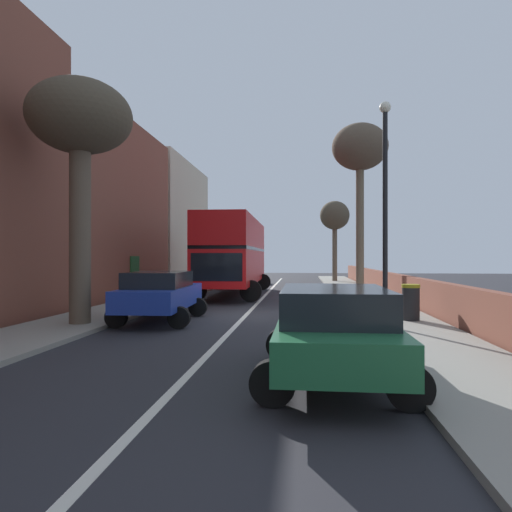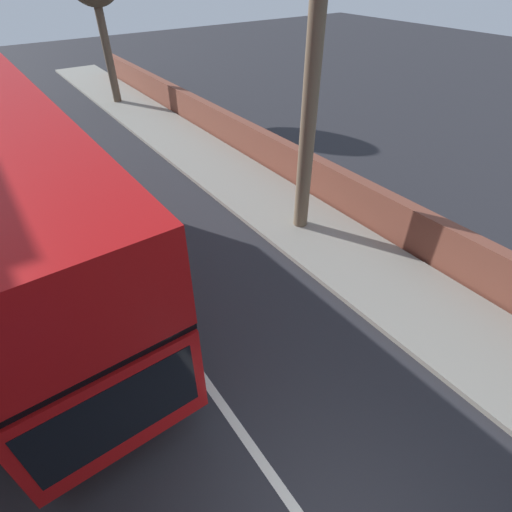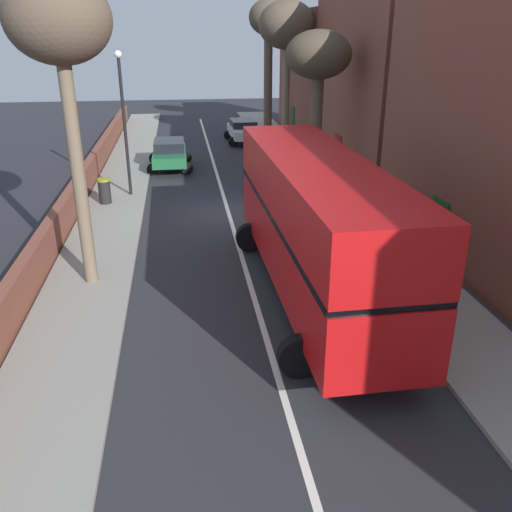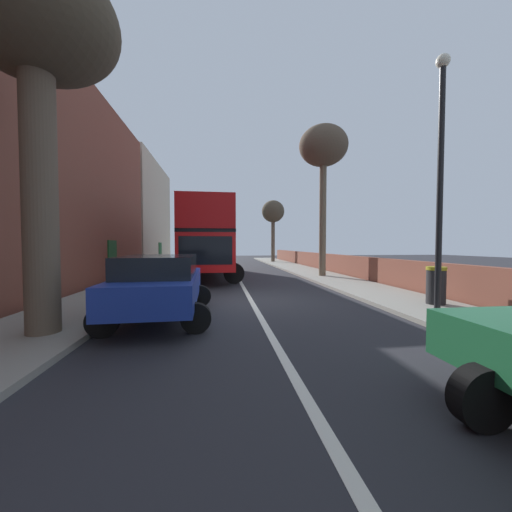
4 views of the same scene
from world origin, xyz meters
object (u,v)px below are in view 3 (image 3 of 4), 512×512
double_decker_bus (315,220)px  street_tree_left_2 (318,62)px  parked_car_blue_left_1 (277,177)px  street_tree_left_0 (268,25)px  street_tree_right_3 (59,28)px  parked_car_white_left_0 (243,130)px  parked_car_green_right_3 (170,153)px  litter_bin_right (105,191)px  street_tree_left_4 (287,28)px  lamppost_right (124,114)px

double_decker_bus → street_tree_left_2: size_ratio=1.55×
parked_car_blue_left_1 → street_tree_left_0: size_ratio=0.48×
street_tree_right_3 → parked_car_white_left_0: bearing=-108.4°
parked_car_green_right_3 → litter_bin_right: parked_car_green_right_3 is taller
parked_car_white_left_0 → street_tree_left_0: bearing=-118.5°
street_tree_left_4 → parked_car_white_left_0: bearing=-44.9°
street_tree_left_4 → lamppost_right: bearing=47.3°
double_decker_bus → street_tree_left_4: street_tree_left_4 is taller
parked_car_blue_left_1 → street_tree_left_0: street_tree_left_0 is taller
double_decker_bus → lamppost_right: (6.00, -11.21, 1.45)m
double_decker_bus → parked_car_white_left_0: double_decker_bus is taller
parked_car_green_right_3 → street_tree_left_4: (-7.45, -4.63, 6.47)m
street_tree_left_0 → street_tree_right_3: 28.17m
parked_car_green_right_3 → street_tree_left_2: 9.99m
parked_car_blue_left_1 → street_tree_left_2: 5.50m
litter_bin_right → street_tree_left_4: bearing=-132.2°
parked_car_blue_left_1 → parked_car_green_right_3: bearing=-51.7°
street_tree_left_4 → litter_bin_right: bearing=47.8°
street_tree_right_3 → lamppost_right: (-0.49, -9.48, -3.43)m
parked_car_white_left_0 → lamppost_right: bearing=61.4°
street_tree_left_0 → street_tree_left_4: size_ratio=1.05×
parked_car_green_right_3 → street_tree_left_2: size_ratio=0.62×
street_tree_left_0 → street_tree_left_2: 16.74m
parked_car_white_left_0 → street_tree_left_0: size_ratio=0.47×
street_tree_left_4 → lamppost_right: size_ratio=1.40×
double_decker_bus → street_tree_left_0: size_ratio=1.20×
parked_car_white_left_0 → parked_car_blue_left_1: parked_car_blue_left_1 is taller
parked_car_white_left_0 → parked_car_green_right_3: (5.00, 7.07, 0.01)m
parked_car_green_right_3 → street_tree_right_3: bearing=81.2°
parked_car_green_right_3 → lamppost_right: bearing=71.5°
double_decker_bus → street_tree_left_4: (-3.25, -21.24, 5.02)m
double_decker_bus → parked_car_blue_left_1: 10.41m
street_tree_left_0 → parked_car_white_left_0: bearing=61.5°
double_decker_bus → parked_car_green_right_3: 17.19m
parked_car_blue_left_1 → street_tree_left_4: size_ratio=0.50×
litter_bin_right → street_tree_left_2: bearing=-170.7°
double_decker_bus → litter_bin_right: 12.26m
parked_car_blue_left_1 → parked_car_green_right_3: (5.00, -6.33, -0.02)m
parked_car_blue_left_1 → street_tree_right_3: street_tree_right_3 is taller
parked_car_blue_left_1 → litter_bin_right: (7.80, 0.36, -0.25)m
double_decker_bus → litter_bin_right: bearing=-54.8°
parked_car_white_left_0 → parked_car_green_right_3: 8.66m
street_tree_left_2 → street_tree_left_4: size_ratio=0.81×
parked_car_white_left_0 → parked_car_blue_left_1: 13.40m
street_tree_right_3 → double_decker_bus: bearing=165.0°
street_tree_left_2 → street_tree_left_4: 9.84m
parked_car_green_right_3 → street_tree_left_4: street_tree_left_4 is taller
street_tree_left_2 → litter_bin_right: size_ratio=6.49×
double_decker_bus → street_tree_right_3: (6.49, -1.74, 4.88)m
street_tree_left_0 → street_tree_left_4: (-0.01, 6.93, -0.20)m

